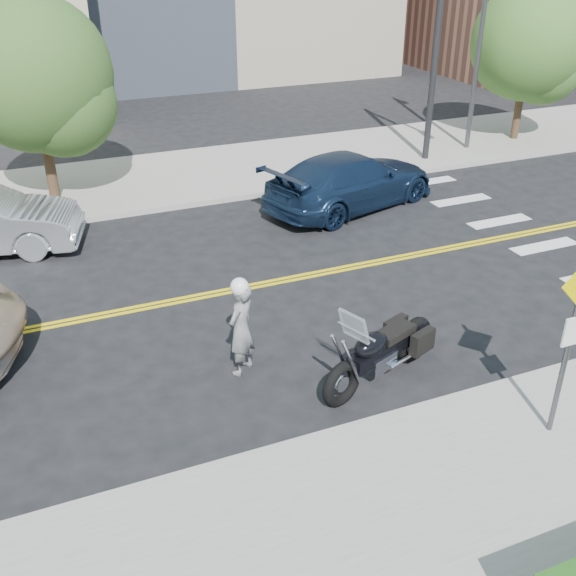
# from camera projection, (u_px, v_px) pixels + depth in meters

# --- Properties ---
(ground_plane) EXTENTS (120.00, 120.00, 0.00)m
(ground_plane) POSITION_uv_depth(u_px,v_px,m) (173.00, 302.00, 13.89)
(ground_plane) COLOR black
(ground_plane) RESTS_ON ground
(sidewalk_far) EXTENTS (60.00, 5.00, 0.15)m
(sidewalk_far) POSITION_uv_depth(u_px,v_px,m) (110.00, 186.00, 19.95)
(sidewalk_far) COLOR #9E9B91
(sidewalk_far) RESTS_ON ground_plane
(lamp_post) EXTENTS (0.16, 0.16, 8.00)m
(lamp_post) POSITION_uv_depth(u_px,v_px,m) (482.00, 23.00, 21.32)
(lamp_post) COLOR #4C4C51
(lamp_post) RESTS_ON sidewalk_far
(traffic_light) EXTENTS (0.28, 4.50, 7.00)m
(traffic_light) POSITION_uv_depth(u_px,v_px,m) (458.00, 13.00, 19.23)
(traffic_light) COLOR black
(traffic_light) RESTS_ON sidewalk_far
(pedestrian_sign) EXTENTS (0.78, 0.08, 3.00)m
(pedestrian_sign) POSITION_uv_depth(u_px,v_px,m) (574.00, 327.00, 9.27)
(pedestrian_sign) COLOR #4C4C51
(pedestrian_sign) RESTS_ON sidewalk_near
(motorcyclist) EXTENTS (0.74, 0.71, 1.81)m
(motorcyclist) POSITION_uv_depth(u_px,v_px,m) (241.00, 326.00, 11.31)
(motorcyclist) COLOR #BCBBC0
(motorcyclist) RESTS_ON ground
(motorcycle) EXTENTS (2.74, 1.67, 1.60)m
(motorcycle) POSITION_uv_depth(u_px,v_px,m) (382.00, 339.00, 11.16)
(motorcycle) COLOR black
(motorcycle) RESTS_ON ground
(parked_car_blue) EXTENTS (5.58, 3.54, 1.51)m
(parked_car_blue) POSITION_uv_depth(u_px,v_px,m) (351.00, 180.00, 18.31)
(parked_car_blue) COLOR #192D4B
(parked_car_blue) RESTS_ON ground
(tree_far_a) EXTENTS (4.03, 4.03, 5.51)m
(tree_far_a) POSITION_uv_depth(u_px,v_px,m) (34.00, 74.00, 17.34)
(tree_far_a) COLOR #382619
(tree_far_a) RESTS_ON ground
(tree_far_b) EXTENTS (3.89, 3.89, 5.38)m
(tree_far_b) POSITION_uv_depth(u_px,v_px,m) (529.00, 42.00, 22.68)
(tree_far_b) COLOR #382619
(tree_far_b) RESTS_ON ground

